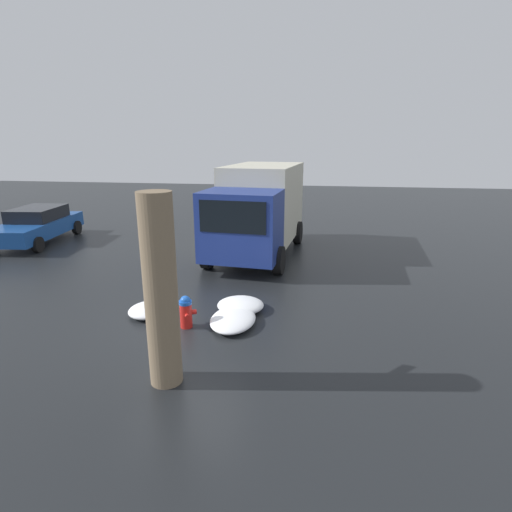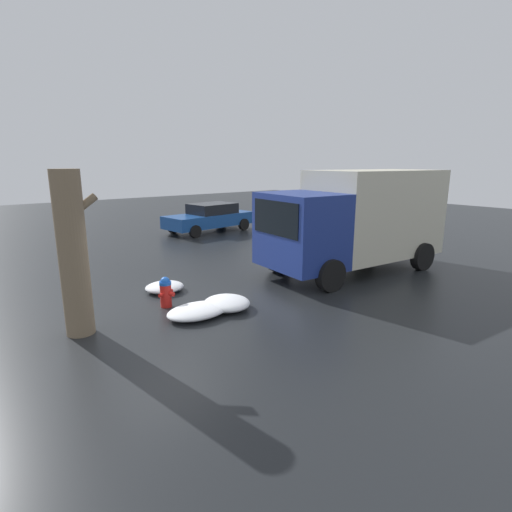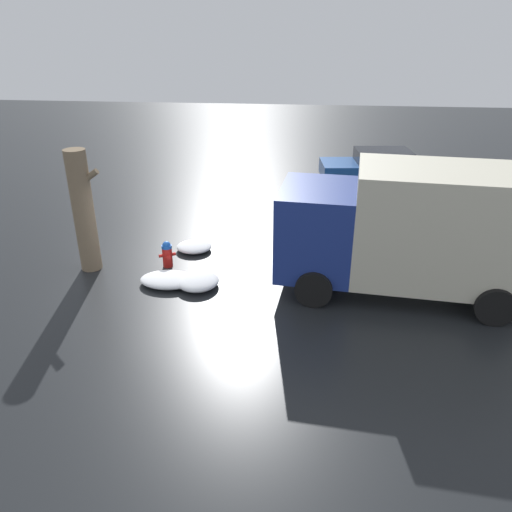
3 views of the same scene
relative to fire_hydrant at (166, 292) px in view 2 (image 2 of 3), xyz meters
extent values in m
plane|color=black|center=(0.00, 0.00, -0.39)|extent=(60.00, 60.00, 0.00)
cylinder|color=red|center=(0.00, 0.00, -0.11)|extent=(0.27, 0.27, 0.56)
cylinder|color=blue|center=(0.00, 0.00, 0.21)|extent=(0.29, 0.29, 0.08)
sphere|color=blue|center=(0.00, 0.00, 0.25)|extent=(0.23, 0.23, 0.23)
cylinder|color=red|center=(0.08, -0.16, -0.04)|extent=(0.14, 0.14, 0.11)
cylinder|color=red|center=(0.17, 0.08, -0.04)|extent=(0.13, 0.12, 0.09)
cylinder|color=red|center=(-0.17, -0.08, -0.04)|extent=(0.13, 0.12, 0.09)
cylinder|color=#7F6B51|center=(-2.08, -0.32, 1.28)|extent=(0.56, 0.56, 3.33)
cylinder|color=#7F6B51|center=(-1.83, -0.32, 2.21)|extent=(0.64, 0.16, 0.51)
cube|color=navy|center=(4.07, -0.51, 1.14)|extent=(2.05, 2.55, 2.15)
cube|color=black|center=(3.15, -0.42, 1.57)|extent=(0.22, 2.00, 0.94)
cube|color=beige|center=(7.13, -0.81, 1.44)|extent=(4.54, 2.79, 2.75)
cylinder|color=black|center=(4.05, -1.71, 0.06)|extent=(0.92, 0.37, 0.90)
cylinder|color=black|center=(4.28, 0.67, 0.06)|extent=(0.92, 0.37, 0.90)
cylinder|color=black|center=(8.10, -2.10, 0.06)|extent=(0.92, 0.37, 0.90)
cylinder|color=black|center=(8.33, 0.27, 0.06)|extent=(0.92, 0.37, 0.90)
cube|color=#194793|center=(6.66, 8.58, 0.22)|extent=(4.75, 2.31, 0.61)
cube|color=black|center=(6.88, 8.61, 0.78)|extent=(2.36, 1.83, 0.51)
cylinder|color=black|center=(5.21, 7.51, -0.09)|extent=(0.62, 0.27, 0.60)
cylinder|color=black|center=(5.01, 9.31, -0.09)|extent=(0.62, 0.27, 0.60)
cylinder|color=black|center=(8.31, 7.86, -0.09)|extent=(0.62, 0.27, 0.60)
cylinder|color=black|center=(8.10, 9.66, -0.09)|extent=(0.62, 0.27, 0.60)
ellipsoid|color=white|center=(0.29, -1.02, -0.26)|extent=(1.49, 1.03, 0.25)
ellipsoid|color=white|center=(1.08, -1.04, -0.24)|extent=(1.09, 1.16, 0.29)
ellipsoid|color=white|center=(0.50, 1.11, -0.26)|extent=(1.05, 0.95, 0.25)
camera|label=1|loc=(-7.92, -2.79, 3.69)|focal=28.00mm
camera|label=2|loc=(-4.07, -8.56, 3.06)|focal=28.00mm
camera|label=3|loc=(3.74, -12.22, 5.88)|focal=35.00mm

